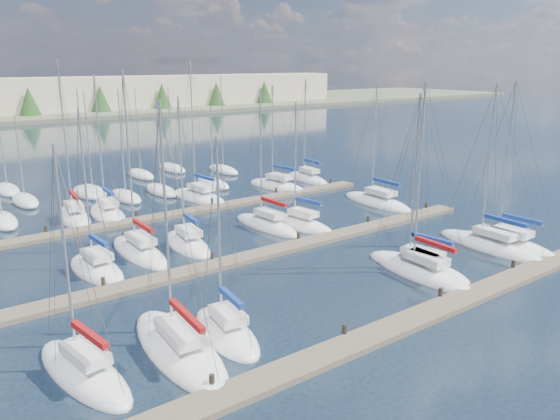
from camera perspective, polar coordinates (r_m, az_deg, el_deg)
ground at (r=80.45m, az=-19.98°, el=4.20°), size 400.00×400.00×0.00m
dock_near at (r=31.90m, az=13.20°, el=-11.30°), size 44.00×1.93×1.10m
dock_mid at (r=41.45m, az=-1.67°, el=-4.54°), size 44.00×1.93×1.10m
dock_far at (r=53.01m, az=-10.38°, el=-0.34°), size 44.00×1.93×1.10m
sailboat_f at (r=46.07m, az=21.03°, el=-3.50°), size 3.15×9.56×13.37m
sailboat_h at (r=40.42m, az=-18.63°, el=-5.87°), size 3.04×7.15×12.03m
sailboat_i at (r=43.04m, az=-14.48°, el=-4.23°), size 2.54×8.82×14.33m
sailboat_k at (r=48.32m, az=-1.43°, el=-1.58°), size 2.69×8.44×12.76m
sailboat_q at (r=63.53m, az=-0.31°, el=2.53°), size 4.17×8.90×12.38m
sailboat_r at (r=67.48m, az=2.89°, el=3.29°), size 2.80×7.97×12.95m
sailboat_g at (r=46.83m, az=22.56°, el=-3.36°), size 3.05×8.23×13.64m
sailboat_p at (r=58.91m, az=-8.42°, el=1.35°), size 3.67×9.21×15.07m
sailboat_n at (r=54.33m, az=-20.68°, el=-0.67°), size 3.57×8.68×15.11m
sailboat_j at (r=44.04m, az=-9.64°, el=-3.51°), size 3.35×7.52×12.42m
sailboat_e at (r=39.85m, az=14.14°, el=-5.81°), size 3.47×8.32×12.92m
sailboat_a at (r=28.11m, az=-19.80°, el=-15.67°), size 3.49×8.22×11.55m
sailboat_d at (r=38.96m, az=14.49°, el=-6.33°), size 2.95×8.54×13.80m
sailboat_o at (r=54.45m, az=-17.58°, el=-0.36°), size 3.15×7.50×13.85m
sailboat_b at (r=28.96m, az=-10.52°, el=-14.00°), size 3.75×9.95×13.25m
sailboat_m at (r=57.17m, az=10.12°, el=0.84°), size 3.34×9.44×12.85m
sailboat_c at (r=30.09m, az=-5.65°, el=-12.58°), size 3.32×6.87×11.35m
sailboat_l at (r=48.49m, az=2.12°, el=-1.54°), size 3.50×7.82×11.64m
distant_boats at (r=63.92m, az=-19.41°, el=1.84°), size 36.93×20.75×13.30m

